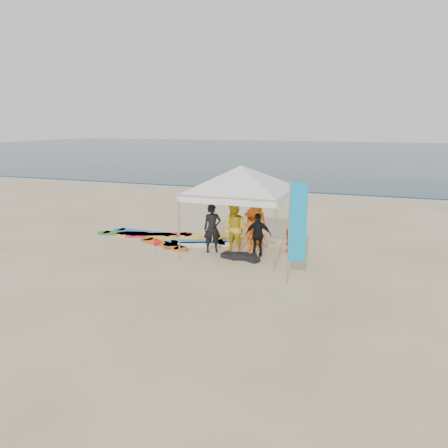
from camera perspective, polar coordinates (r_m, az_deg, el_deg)
ground at (r=13.30m, az=-6.61°, el=-7.21°), size 120.00×120.00×0.00m
ocean at (r=71.50m, az=15.58°, el=8.95°), size 160.00×84.00×0.08m
shoreline_foam at (r=30.22m, az=8.96°, el=4.18°), size 160.00×1.20×0.01m
person_black_a at (r=15.72m, az=-1.53°, el=-0.59°), size 0.77×0.68×1.76m
person_yellow at (r=15.42m, az=1.41°, el=-0.66°), size 1.05×0.91×1.86m
person_orange_a at (r=15.84m, az=3.67°, el=-0.81°), size 1.08×0.69×1.59m
person_black_b at (r=15.27m, az=4.48°, el=-1.45°), size 0.98×0.63×1.55m
person_orange_b at (r=16.77m, az=4.19°, el=0.35°), size 1.00×0.77×1.82m
person_seated at (r=16.05m, az=8.51°, el=-2.08°), size 0.32×0.83×0.87m
canopy_tent at (r=15.53m, az=2.28°, el=7.62°), size 4.74×4.74×3.58m
feather_flag at (r=12.46m, az=9.51°, el=-0.00°), size 0.52×0.04×3.09m
marker_pennant at (r=15.48m, az=-8.47°, el=-2.42°), size 0.28×0.28×0.64m
gear_pile at (r=15.08m, az=2.31°, el=-4.29°), size 1.45×0.67×0.22m
surfboard_spread at (r=17.92m, az=-7.35°, el=-1.77°), size 5.72×2.95×0.07m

